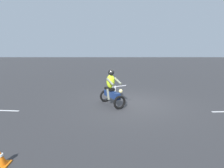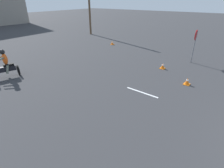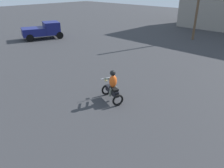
% 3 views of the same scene
% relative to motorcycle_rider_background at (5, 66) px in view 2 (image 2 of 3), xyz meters
% --- Properties ---
extents(motorcycle_rider_background, '(1.55, 1.05, 1.66)m').
position_rel_motorcycle_rider_background_xyz_m(motorcycle_rider_background, '(0.00, 0.00, 0.00)').
color(motorcycle_rider_background, black).
rests_on(motorcycle_rider_background, ground).
extents(stop_sign, '(0.70, 0.08, 2.30)m').
position_rel_motorcycle_rider_background_xyz_m(stop_sign, '(9.02, -8.21, 0.91)').
color(stop_sign, slate).
rests_on(stop_sign, ground).
extents(traffic_cone_near_left, '(0.32, 0.32, 0.37)m').
position_rel_motorcycle_rider_background_xyz_m(traffic_cone_near_left, '(6.61, -6.99, -0.55)').
color(traffic_cone_near_left, orange).
rests_on(traffic_cone_near_left, ground).
extents(traffic_cone_near_right, '(0.32, 0.32, 0.38)m').
position_rel_motorcycle_rider_background_xyz_m(traffic_cone_near_right, '(5.08, -8.93, -0.54)').
color(traffic_cone_near_right, orange).
rests_on(traffic_cone_near_right, ground).
extents(traffic_cone_mid_center, '(0.32, 0.32, 0.37)m').
position_rel_motorcycle_rider_background_xyz_m(traffic_cone_mid_center, '(10.15, -0.42, -0.55)').
color(traffic_cone_mid_center, orange).
rests_on(traffic_cone_mid_center, ground).
extents(lane_stripe_n, '(0.19, 1.74, 0.01)m').
position_rel_motorcycle_rider_background_xyz_m(lane_stripe_n, '(2.88, -7.34, -0.72)').
color(lane_stripe_n, silver).
rests_on(lane_stripe_n, ground).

